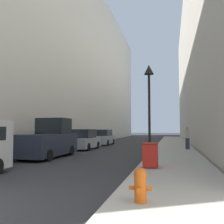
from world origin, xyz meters
name	(u,v)px	position (x,y,z in m)	size (l,w,h in m)	color
sidewalk_right	(174,148)	(5.27, 18.00, 0.08)	(3.28, 60.00, 0.16)	#ADA89E
building_left_glass	(51,62)	(-10.45, 26.00, 10.73)	(12.00, 60.00, 21.47)	beige
fire_hydrant	(140,184)	(4.41, 1.48, 0.56)	(0.51, 0.40, 0.75)	#D15614
trash_bin	(150,155)	(4.22, 6.55, 0.69)	(0.62, 0.71, 1.03)	red
lamppost	(149,90)	(3.97, 9.14, 3.82)	(0.51, 0.51, 5.04)	black
pickup_truck	(48,141)	(-2.41, 10.19, 1.01)	(2.10, 5.05, 2.46)	#232838
parked_sedan_near	(83,140)	(-2.33, 16.36, 0.78)	(1.96, 4.42, 1.72)	#A3A8B2
parked_sedan_far	(103,138)	(-2.26, 22.30, 0.76)	(1.96, 4.31, 1.68)	#A3A8B2
pedestrian_on_sidewalk	(187,138)	(6.31, 16.44, 1.06)	(0.36, 0.23, 1.79)	#2D3347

